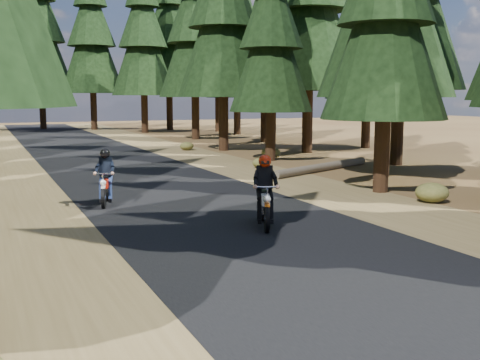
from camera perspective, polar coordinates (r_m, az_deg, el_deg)
name	(u,v)px	position (r m, az deg, el deg)	size (l,w,h in m)	color
ground	(269,243)	(12.34, 2.79, -5.96)	(120.00, 120.00, 0.00)	#4E351C
road	(190,203)	(16.87, -4.74, -2.16)	(6.00, 100.00, 0.01)	black
shoulder_l	(15,216)	(16.03, -20.52, -3.20)	(3.20, 100.00, 0.01)	brown
shoulder_r	(331,192)	(18.83, 8.64, -1.17)	(3.20, 100.00, 0.01)	brown
log_near	(323,167)	(24.12, 7.90, 1.23)	(0.32, 0.32, 6.28)	#4C4233
understory_shrubs	(172,178)	(20.04, -6.44, 0.18)	(15.43, 30.34, 0.67)	#474C1E
rider_lead	(265,203)	(13.68, 2.40, -2.21)	(1.20, 1.91, 1.64)	white
rider_follow	(105,186)	(16.80, -12.64, -0.60)	(0.99, 1.79, 1.53)	#A0180A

